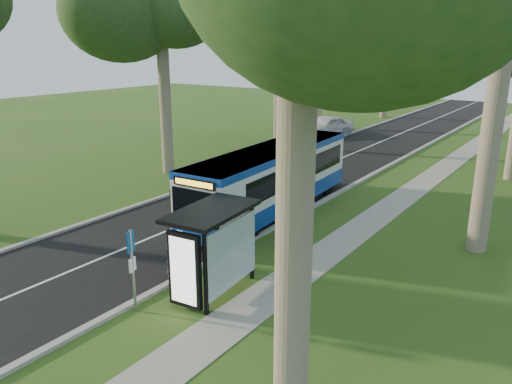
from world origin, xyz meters
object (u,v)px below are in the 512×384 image
at_px(bus_stop_sign, 132,261).
at_px(bus_shelter, 207,239).
at_px(car_white, 327,126).
at_px(car_silver, 325,125).
at_px(litter_bin, 290,233).
at_px(bus, 272,180).

relative_size(bus_stop_sign, bus_shelter, 0.76).
xyz_separation_m(bus_stop_sign, car_white, (-8.53, 28.98, -0.74)).
bearing_deg(car_silver, bus_stop_sign, -73.36).
bearing_deg(litter_bin, bus_shelter, -89.29).
bearing_deg(car_white, bus_shelter, -52.55).
distance_m(bus_shelter, car_silver, 30.65).
relative_size(bus, bus_shelter, 3.44).
height_order(bus, bus_stop_sign, bus).
bearing_deg(bus_shelter, litter_bin, 85.11).
xyz_separation_m(bus, bus_stop_sign, (1.63, -9.78, 0.03)).
distance_m(car_white, car_silver, 1.85).
bearing_deg(bus_stop_sign, bus, 82.95).
bearing_deg(car_silver, bus_shelter, -70.14).
bearing_deg(litter_bin, car_silver, 114.34).
bearing_deg(bus, car_white, 106.57).
distance_m(litter_bin, car_white, 24.22).
distance_m(bus_stop_sign, litter_bin, 6.97).
bearing_deg(car_white, car_silver, 141.99).
bearing_deg(litter_bin, bus_stop_sign, -99.70).
height_order(bus_stop_sign, car_silver, bus_stop_sign).
height_order(litter_bin, car_silver, car_silver).
height_order(bus_stop_sign, car_white, bus_stop_sign).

